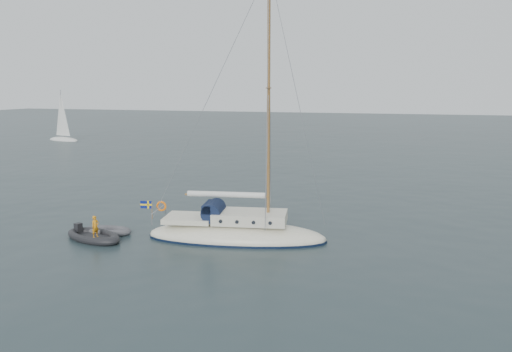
% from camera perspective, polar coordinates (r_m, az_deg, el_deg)
% --- Properties ---
extents(ground, '(300.00, 300.00, 0.00)m').
position_cam_1_polar(ground, '(28.37, -0.08, -7.25)').
color(ground, black).
rests_on(ground, ground).
extents(sailboat, '(10.64, 3.18, 15.16)m').
position_cam_1_polar(sailboat, '(28.04, -2.27, -5.02)').
color(sailboat, '#EDE6CA').
rests_on(sailboat, ground).
extents(dinghy, '(2.86, 1.29, 0.41)m').
position_cam_1_polar(dinghy, '(30.59, -16.58, -6.04)').
color(dinghy, '#515156').
rests_on(dinghy, ground).
extents(rib, '(3.91, 1.78, 1.43)m').
position_cam_1_polar(rib, '(29.68, -18.11, -6.51)').
color(rib, black).
rests_on(rib, ground).
extents(distant_yacht_a, '(6.61, 3.52, 8.75)m').
position_cam_1_polar(distant_yacht_a, '(87.44, -21.30, 6.24)').
color(distant_yacht_a, silver).
rests_on(distant_yacht_a, ground).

